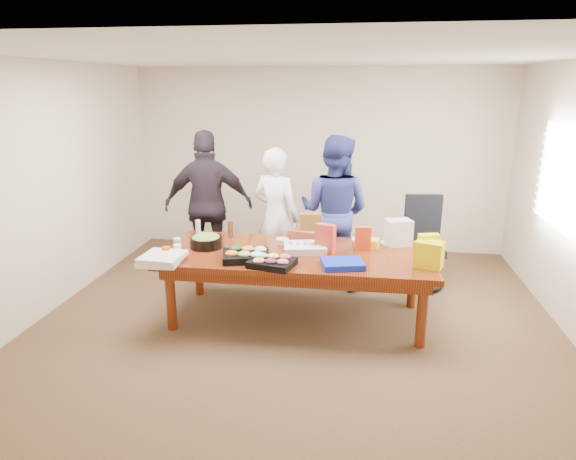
% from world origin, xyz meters
% --- Properties ---
extents(floor, '(5.50, 5.00, 0.02)m').
position_xyz_m(floor, '(0.00, 0.00, -0.01)').
color(floor, '#47301E').
rests_on(floor, ground).
extents(ceiling, '(5.50, 5.00, 0.02)m').
position_xyz_m(ceiling, '(0.00, 0.00, 2.71)').
color(ceiling, white).
rests_on(ceiling, wall_back).
extents(wall_back, '(5.50, 0.04, 2.70)m').
position_xyz_m(wall_back, '(0.00, 2.50, 1.35)').
color(wall_back, beige).
rests_on(wall_back, floor).
extents(wall_front, '(5.50, 0.04, 2.70)m').
position_xyz_m(wall_front, '(0.00, -2.50, 1.35)').
color(wall_front, beige).
rests_on(wall_front, floor).
extents(wall_left, '(0.04, 5.00, 2.70)m').
position_xyz_m(wall_left, '(-2.75, 0.00, 1.35)').
color(wall_left, beige).
rests_on(wall_left, floor).
extents(window_panel, '(0.03, 1.40, 1.10)m').
position_xyz_m(window_panel, '(2.72, 0.60, 1.50)').
color(window_panel, white).
rests_on(window_panel, wall_right).
extents(window_blinds, '(0.04, 1.36, 1.00)m').
position_xyz_m(window_blinds, '(2.68, 0.60, 1.50)').
color(window_blinds, beige).
rests_on(window_blinds, wall_right).
extents(conference_table, '(2.80, 1.20, 0.75)m').
position_xyz_m(conference_table, '(0.00, 0.00, 0.38)').
color(conference_table, '#4C1C0F').
rests_on(conference_table, floor).
extents(office_chair, '(0.60, 0.60, 1.09)m').
position_xyz_m(office_chair, '(1.42, 1.07, 0.54)').
color(office_chair, black).
rests_on(office_chair, floor).
extents(person_center, '(0.74, 0.62, 1.73)m').
position_xyz_m(person_center, '(-0.39, 0.96, 0.86)').
color(person_center, white).
rests_on(person_center, floor).
extents(person_right, '(1.09, 0.96, 1.88)m').
position_xyz_m(person_right, '(0.32, 1.04, 0.94)').
color(person_right, navy).
rests_on(person_right, floor).
extents(person_left, '(1.18, 0.65, 1.91)m').
position_xyz_m(person_left, '(-1.29, 1.08, 0.95)').
color(person_left, black).
rests_on(person_left, floor).
extents(veggie_tray, '(0.54, 0.47, 0.07)m').
position_xyz_m(veggie_tray, '(-0.49, -0.29, 0.79)').
color(veggie_tray, black).
rests_on(veggie_tray, conference_table).
extents(fruit_tray, '(0.48, 0.42, 0.06)m').
position_xyz_m(fruit_tray, '(-0.20, -0.44, 0.78)').
color(fruit_tray, black).
rests_on(fruit_tray, conference_table).
extents(sheet_cake, '(0.49, 0.39, 0.08)m').
position_xyz_m(sheet_cake, '(0.07, 0.04, 0.79)').
color(sheet_cake, silver).
rests_on(sheet_cake, conference_table).
extents(salad_bowl, '(0.36, 0.36, 0.11)m').
position_xyz_m(salad_bowl, '(-1.00, 0.03, 0.81)').
color(salad_bowl, black).
rests_on(salad_bowl, conference_table).
extents(chip_bag_blue, '(0.45, 0.38, 0.06)m').
position_xyz_m(chip_bag_blue, '(0.48, -0.36, 0.78)').
color(chip_bag_blue, '#0E24B2').
rests_on(chip_bag_blue, conference_table).
extents(chip_bag_red, '(0.23, 0.16, 0.31)m').
position_xyz_m(chip_bag_red, '(0.28, 0.04, 0.90)').
color(chip_bag_red, red).
rests_on(chip_bag_red, conference_table).
extents(chip_bag_yellow, '(0.21, 0.13, 0.30)m').
position_xyz_m(chip_bag_yellow, '(1.30, -0.14, 0.90)').
color(chip_bag_yellow, '#F1FF00').
rests_on(chip_bag_yellow, conference_table).
extents(chip_bag_orange, '(0.17, 0.09, 0.26)m').
position_xyz_m(chip_bag_orange, '(0.67, 0.17, 0.88)').
color(chip_bag_orange, red).
rests_on(chip_bag_orange, conference_table).
extents(mayo_jar, '(0.12, 0.12, 0.15)m').
position_xyz_m(mayo_jar, '(0.17, 0.43, 0.83)').
color(mayo_jar, silver).
rests_on(mayo_jar, conference_table).
extents(mustard_bottle, '(0.08, 0.08, 0.18)m').
position_xyz_m(mustard_bottle, '(0.11, 0.43, 0.84)').
color(mustard_bottle, yellow).
rests_on(mustard_bottle, conference_table).
extents(dressing_bottle, '(0.07, 0.07, 0.20)m').
position_xyz_m(dressing_bottle, '(-0.83, 0.41, 0.85)').
color(dressing_bottle, brown).
rests_on(dressing_bottle, conference_table).
extents(ranch_bottle, '(0.06, 0.06, 0.18)m').
position_xyz_m(ranch_bottle, '(-1.23, 0.45, 0.84)').
color(ranch_bottle, beige).
rests_on(ranch_bottle, conference_table).
extents(banana_bunch, '(0.28, 0.20, 0.08)m').
position_xyz_m(banana_bunch, '(0.72, 0.31, 0.79)').
color(banana_bunch, yellow).
rests_on(banana_bunch, conference_table).
extents(bread_loaf, '(0.34, 0.20, 0.13)m').
position_xyz_m(bread_loaf, '(0.00, 0.39, 0.81)').
color(bread_loaf, brown).
rests_on(bread_loaf, conference_table).
extents(kraft_bag, '(0.24, 0.15, 0.31)m').
position_xyz_m(kraft_bag, '(0.09, 0.44, 0.91)').
color(kraft_bag, brown).
rests_on(kraft_bag, conference_table).
extents(red_cup, '(0.11, 0.11, 0.11)m').
position_xyz_m(red_cup, '(-1.30, -0.36, 0.81)').
color(red_cup, '#D53C06').
rests_on(red_cup, conference_table).
extents(clear_cup_a, '(0.08, 0.08, 0.11)m').
position_xyz_m(clear_cup_a, '(-1.22, -0.26, 0.81)').
color(clear_cup_a, white).
rests_on(clear_cup_a, conference_table).
extents(clear_cup_b, '(0.09, 0.09, 0.11)m').
position_xyz_m(clear_cup_b, '(-1.30, -0.05, 0.80)').
color(clear_cup_b, white).
rests_on(clear_cup_b, conference_table).
extents(pizza_box_lower, '(0.41, 0.41, 0.04)m').
position_xyz_m(pizza_box_lower, '(-1.30, -0.51, 0.77)').
color(pizza_box_lower, silver).
rests_on(pizza_box_lower, conference_table).
extents(pizza_box_upper, '(0.41, 0.41, 0.04)m').
position_xyz_m(pizza_box_upper, '(-1.27, -0.52, 0.82)').
color(pizza_box_upper, beige).
rests_on(pizza_box_upper, pizza_box_lower).
extents(plate_a, '(0.31, 0.31, 0.02)m').
position_xyz_m(plate_a, '(1.00, 0.45, 0.76)').
color(plate_a, white).
rests_on(plate_a, conference_table).
extents(plate_b, '(0.28, 0.28, 0.01)m').
position_xyz_m(plate_b, '(0.67, 0.52, 0.76)').
color(plate_b, silver).
rests_on(plate_b, conference_table).
extents(dip_bowl_a, '(0.18, 0.18, 0.06)m').
position_xyz_m(dip_bowl_a, '(0.22, 0.45, 0.78)').
color(dip_bowl_a, beige).
rests_on(dip_bowl_a, conference_table).
extents(dip_bowl_b, '(0.17, 0.17, 0.06)m').
position_xyz_m(dip_bowl_b, '(-0.20, 0.27, 0.78)').
color(dip_bowl_b, beige).
rests_on(dip_bowl_b, conference_table).
extents(grocery_bag_white, '(0.32, 0.27, 0.29)m').
position_xyz_m(grocery_bag_white, '(1.05, 0.40, 0.89)').
color(grocery_bag_white, silver).
rests_on(grocery_bag_white, conference_table).
extents(grocery_bag_yellow, '(0.30, 0.26, 0.26)m').
position_xyz_m(grocery_bag_yellow, '(1.30, -0.25, 0.88)').
color(grocery_bag_yellow, '#DCC301').
rests_on(grocery_bag_yellow, conference_table).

